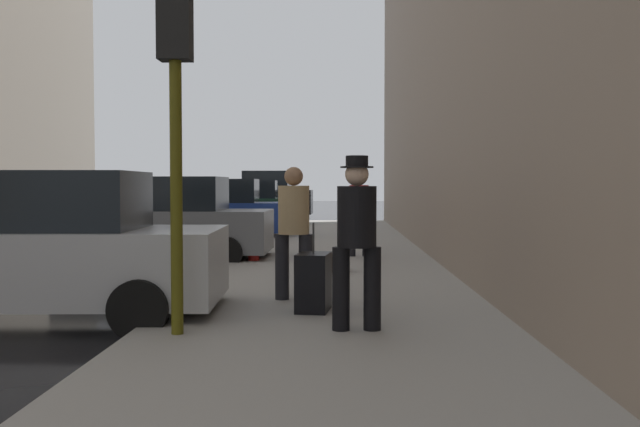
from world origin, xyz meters
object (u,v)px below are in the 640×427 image
Objects in this scene: parked_dark_green_sedan at (248,205)px; rolling_suitcase at (313,282)px; traffic_light at (175,70)px; fire_hydrant at (254,243)px; pedestrian_with_fedora at (357,234)px; parked_silver_sedan at (45,251)px; parked_black_suv at (263,197)px; parked_blue_sedan at (219,211)px; duffel_bag at (336,263)px; pedestrian_in_red_jacket at (359,210)px; pedestrian_in_tan_coat at (294,226)px; parked_gray_coupe at (170,223)px.

parked_dark_green_sedan is 19.05m from rolling_suitcase.
parked_dark_green_sedan is 20.26m from traffic_light.
fire_hydrant is 5.68m from rolling_suitcase.
parked_silver_sedan is at bearing 163.85° from pedestrian_with_fedora.
fire_hydrant is 7.19m from traffic_light.
parked_silver_sedan is at bearing -179.34° from rolling_suitcase.
parked_dark_green_sedan is 0.92× the size of parked_black_suv.
duffel_bag is (3.42, -8.50, -0.56)m from parked_blue_sedan.
parked_dark_green_sedan is 13.39m from fire_hydrant.
traffic_light is (1.85, -1.27, 1.91)m from parked_silver_sedan.
parked_blue_sedan is at bearing 123.47° from pedestrian_in_red_jacket.
parked_dark_green_sedan reaches higher than fire_hydrant.
duffel_bag is at bearing 79.82° from pedestrian_in_tan_coat.
pedestrian_in_red_jacket is at bearing 75.22° from traffic_light.
pedestrian_in_tan_coat and pedestrian_in_red_jacket have the same top height.
parked_silver_sedan is at bearing -108.00° from fire_hydrant.
parked_black_suv reaches higher than pedestrian_in_red_jacket.
pedestrian_with_fedora is (3.64, -13.36, 0.29)m from parked_blue_sedan.
pedestrian_in_tan_coat is at bearing -77.13° from fire_hydrant.
parked_dark_green_sedan is 12.98m from pedestrian_in_red_jacket.
parked_dark_green_sedan is 9.66× the size of duffel_bag.
parked_blue_sedan reaches higher than fire_hydrant.
parked_black_suv is at bearing 95.41° from fire_hydrant.
traffic_light reaches higher than duffel_bag.
traffic_light is at bearing -82.23° from parked_blue_sedan.
fire_hydrant is at bearing 90.42° from traffic_light.
rolling_suitcase is at bearing 45.04° from traffic_light.
parked_black_suv is 6.59× the size of fire_hydrant.
parked_gray_coupe is 2.47× the size of pedestrian_in_tan_coat.
rolling_suitcase is at bearing -80.44° from parked_dark_green_sedan.
parked_black_suv is at bearing 97.34° from rolling_suitcase.
fire_hydrant is at bearing -19.94° from parked_gray_coupe.
rolling_suitcase is at bearing 113.66° from pedestrian_with_fedora.
parked_blue_sedan is (-0.00, 6.10, 0.00)m from parked_gray_coupe.
parked_blue_sedan is 1.00× the size of parked_dark_green_sedan.
fire_hydrant is at bearing 102.87° from pedestrian_in_tan_coat.
parked_silver_sedan is 18.81m from parked_dark_green_sedan.
pedestrian_with_fedora is at bearing -87.39° from duffel_bag.
fire_hydrant is 0.40× the size of pedestrian_with_fedora.
parked_black_suv reaches higher than parked_blue_sedan.
traffic_light is 3.46× the size of rolling_suitcase.
rolling_suitcase is at bearing -76.15° from fire_hydrant.
parked_silver_sedan is 6.21m from parked_gray_coupe.
duffel_bag is at bearing -77.17° from parked_dark_green_sedan.
pedestrian_in_tan_coat is 1.00× the size of pedestrian_in_red_jacket.
pedestrian_with_fedora is 4.04× the size of duffel_bag.
parked_black_suv is 19.12m from fire_hydrant.
parked_dark_green_sedan is 6.03× the size of fire_hydrant.
rolling_suitcase is (3.16, -6.17, -0.36)m from parked_gray_coupe.
pedestrian_in_red_jacket is (2.03, 7.70, -1.65)m from traffic_light.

